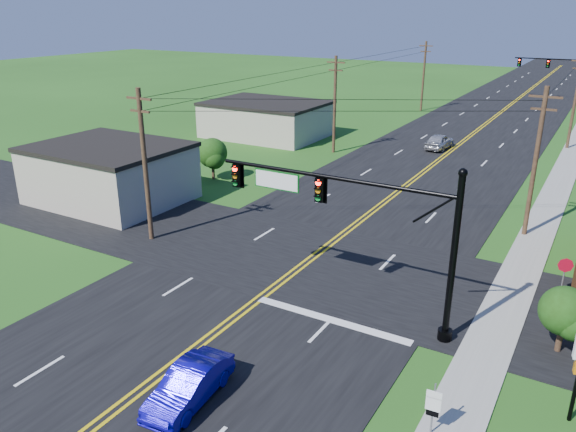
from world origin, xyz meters
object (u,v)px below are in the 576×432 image
Objects in this scene: stop_sign at (565,269)px; signal_mast_main at (351,216)px; blue_car at (189,386)px; route_sign at (433,406)px; signal_mast_far at (554,69)px.

signal_mast_main is at bearing -157.23° from stop_sign.
stop_sign is at bearing 50.02° from blue_car.
route_sign is at bearing -117.82° from stop_sign.
blue_car is 2.01× the size of route_sign.
blue_car is at bearing -165.46° from route_sign.
signal_mast_main is 72.00m from signal_mast_far.
blue_car is 8.30m from route_sign.
signal_mast_main is 2.82× the size of blue_car.
signal_mast_main and signal_mast_far have the same top height.
stop_sign is (2.63, 12.37, 0.30)m from route_sign.
route_sign reaches higher than blue_car.
blue_car is 1.98× the size of stop_sign.
signal_mast_far is 5.50× the size of route_sign.
route_sign is at bearing -85.94° from signal_mast_far.
signal_mast_far is 2.74× the size of blue_car.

